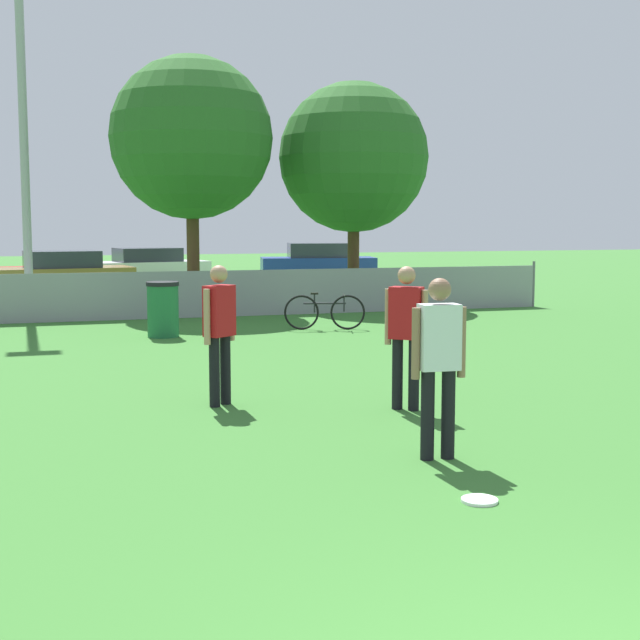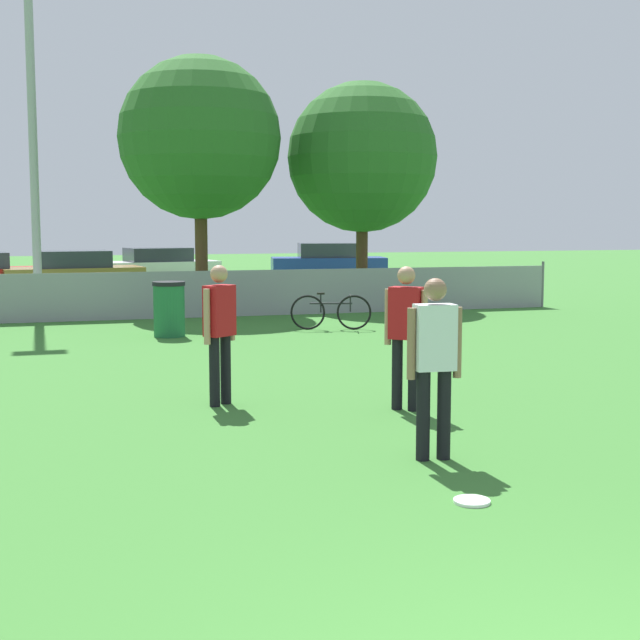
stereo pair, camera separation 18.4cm
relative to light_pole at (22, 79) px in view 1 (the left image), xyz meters
name	(u,v)px [view 1 (the left image)]	position (x,y,z in m)	size (l,w,h in m)	color
fence_backline	(151,295)	(2.70, -1.35, -4.99)	(20.24, 0.07, 1.21)	gray
light_pole	(22,79)	(0.00, 0.00, 0.00)	(0.90, 0.36, 9.52)	#9E9EA3
tree_near_pole	(191,138)	(3.99, 0.42, -1.20)	(4.08, 4.08, 6.39)	#4C331E
tree_far_right	(354,158)	(8.47, 0.83, -1.56)	(4.05, 4.05, 6.01)	#4C331E
player_defender_red	(219,325)	(2.27, -11.55, -4.55)	(0.44, 0.41, 1.72)	black
player_thrower_red	(406,328)	(4.34, -12.48, -4.55)	(0.43, 0.41, 1.72)	black
player_receiver_white	(439,356)	(3.74, -14.63, -4.55)	(0.53, 0.25, 1.72)	black
frisbee_disc	(480,500)	(3.51, -15.93, -5.53)	(0.30, 0.30, 0.03)	white
bicycle_sideline	(325,312)	(5.89, -4.57, -5.16)	(1.64, 0.58, 0.78)	black
trash_bin	(163,309)	(2.51, -4.72, -4.99)	(0.64, 0.64, 1.08)	#1E6638
parked_car_tan	(63,274)	(0.94, 6.28, -4.88)	(4.35, 2.32, 1.37)	black
parked_car_white	(148,267)	(3.96, 9.86, -4.87)	(4.41, 2.46, 1.34)	black
parked_car_blue	(318,263)	(10.50, 10.46, -4.85)	(4.57, 2.53, 1.45)	black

